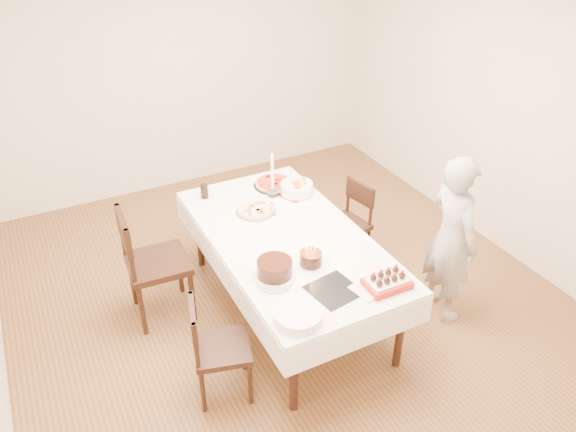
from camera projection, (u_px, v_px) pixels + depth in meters
name	position (u px, v px, depth m)	size (l,w,h in m)	color
floor	(286.00, 299.00, 4.92)	(5.00, 5.00, 0.00)	brown
wall_back	(182.00, 69.00, 6.08)	(4.50, 0.04, 2.70)	beige
wall_front	(561.00, 401.00, 2.32)	(4.50, 0.04, 2.70)	beige
wall_right	(507.00, 110.00, 5.07)	(0.04, 5.00, 2.70)	beige
dining_table	(288.00, 274.00, 4.61)	(1.14, 2.14, 0.75)	silver
chair_right_savory	(345.00, 226.00, 5.19)	(0.41, 0.41, 0.80)	black
chair_left_savory	(158.00, 263.00, 4.52)	(0.52, 0.52, 1.02)	black
chair_left_dessert	(222.00, 348.00, 3.86)	(0.42, 0.42, 0.81)	black
person	(452.00, 239.00, 4.43)	(0.53, 0.35, 1.44)	#A5A09C
pizza_white	(256.00, 210.00, 4.70)	(0.33, 0.33, 0.04)	beige
pizza_pepperoni	(274.00, 183.00, 5.10)	(0.37, 0.37, 0.04)	red
red_placemat	(294.00, 195.00, 4.97)	(0.21, 0.21, 0.01)	#B21E1E
pasta_bowl	(297.00, 188.00, 4.96)	(0.29, 0.29, 0.09)	white
taper_candle	(272.00, 175.00, 4.85)	(0.09, 0.09, 0.42)	white
shaker_pair	(274.00, 210.00, 4.66)	(0.08, 0.08, 0.09)	white
cola_glass	(204.00, 191.00, 4.89)	(0.07, 0.07, 0.13)	black
layer_cake	(275.00, 269.00, 3.96)	(0.32, 0.32, 0.13)	black
cake_board	(334.00, 290.00, 3.85)	(0.32, 0.32, 0.01)	black
birthday_cake	(311.00, 254.00, 4.06)	(0.16, 0.16, 0.16)	#34150E
strawberry_box	(387.00, 282.00, 3.87)	(0.31, 0.21, 0.08)	#A61C13
box_lid	(373.00, 287.00, 3.88)	(0.31, 0.20, 0.03)	beige
plate_stack	(298.00, 316.00, 3.59)	(0.31, 0.31, 0.06)	white
china_plate	(275.00, 282.00, 3.92)	(0.26, 0.26, 0.01)	white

